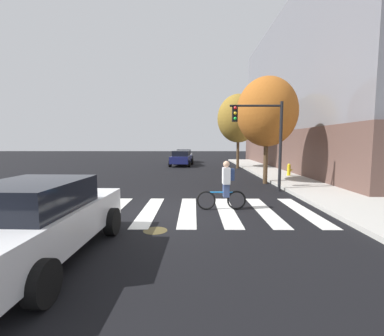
{
  "coord_description": "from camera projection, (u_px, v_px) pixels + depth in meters",
  "views": [
    {
      "loc": [
        1.16,
        -8.85,
        2.33
      ],
      "look_at": [
        1.09,
        0.84,
        1.39
      ],
      "focal_mm": 25.0,
      "sensor_mm": 36.0,
      "label": 1
    }
  ],
  "objects": [
    {
      "name": "ground_plane",
      "position": [
        160.0,
        211.0,
        9.04
      ],
      "size": [
        120.0,
        120.0,
        0.0
      ],
      "primitive_type": "plane",
      "color": "black"
    },
    {
      "name": "crosswalk_stripes",
      "position": [
        169.0,
        211.0,
        9.04
      ],
      "size": [
        9.63,
        3.89,
        0.01
      ],
      "color": "silver",
      "rests_on": "ground"
    },
    {
      "name": "manhole_cover",
      "position": [
        155.0,
        230.0,
        7.04
      ],
      "size": [
        0.64,
        0.64,
        0.01
      ],
      "primitive_type": "cylinder",
      "color": "#473D1E",
      "rests_on": "ground"
    },
    {
      "name": "sedan_near",
      "position": [
        37.0,
        220.0,
        5.19
      ],
      "size": [
        2.27,
        4.65,
        1.59
      ],
      "color": "silver",
      "rests_on": "ground"
    },
    {
      "name": "sedan_mid",
      "position": [
        182.0,
        158.0,
        26.21
      ],
      "size": [
        2.32,
        4.45,
        1.49
      ],
      "color": "navy",
      "rests_on": "ground"
    },
    {
      "name": "sedan_far",
      "position": [
        184.0,
        156.0,
        30.76
      ],
      "size": [
        2.1,
        4.36,
        1.5
      ],
      "color": "#B7B7BC",
      "rests_on": "ground"
    },
    {
      "name": "cyclist",
      "position": [
        225.0,
        186.0,
        9.15
      ],
      "size": [
        1.71,
        0.37,
        1.69
      ],
      "color": "black",
      "rests_on": "ground"
    },
    {
      "name": "traffic_light_near",
      "position": [
        263.0,
        131.0,
        12.43
      ],
      "size": [
        2.47,
        0.28,
        4.2
      ],
      "color": "black",
      "rests_on": "ground"
    },
    {
      "name": "fire_hydrant",
      "position": [
        289.0,
        170.0,
        17.46
      ],
      "size": [
        0.33,
        0.22,
        0.78
      ],
      "color": "gold",
      "rests_on": "sidewalk"
    },
    {
      "name": "street_tree_near",
      "position": [
        267.0,
        112.0,
        14.65
      ],
      "size": [
        3.31,
        3.31,
        5.88
      ],
      "color": "#4C3823",
      "rests_on": "ground"
    },
    {
      "name": "street_tree_mid",
      "position": [
        238.0,
        118.0,
        23.27
      ],
      "size": [
        3.64,
        3.64,
        6.48
      ],
      "color": "#4C3823",
      "rests_on": "ground"
    },
    {
      "name": "corner_building",
      "position": [
        369.0,
        93.0,
        22.68
      ],
      "size": [
        15.85,
        25.57,
        13.08
      ],
      "color": "brown",
      "rests_on": "ground"
    }
  ]
}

